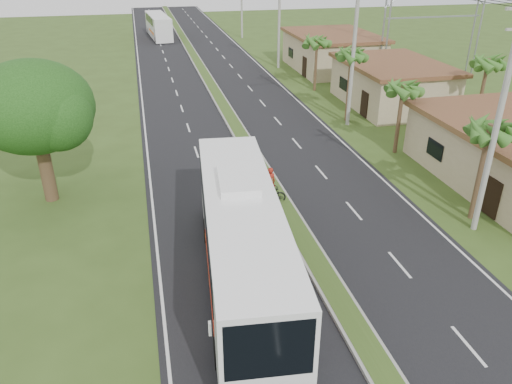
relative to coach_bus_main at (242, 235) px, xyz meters
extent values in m
plane|color=#364D1C|center=(3.41, -0.25, -2.35)|extent=(180.00, 180.00, 0.00)
cube|color=black|center=(3.41, 19.75, -2.34)|extent=(14.00, 160.00, 0.02)
cube|color=gray|center=(3.41, 19.75, -2.25)|extent=(1.20, 160.00, 0.17)
cube|color=#364D1C|center=(3.41, 19.75, -2.16)|extent=(0.95, 160.00, 0.02)
cube|color=silver|center=(-3.29, 19.75, -2.35)|extent=(0.12, 160.00, 0.01)
cube|color=silver|center=(10.11, 19.75, -2.35)|extent=(0.12, 160.00, 0.01)
cube|color=tan|center=(17.41, 21.75, -0.67)|extent=(7.00, 10.00, 3.35)
cube|color=#572A1E|center=(17.41, 21.75, 1.16)|extent=(7.60, 10.60, 0.32)
cube|color=tan|center=(17.41, 35.75, -0.60)|extent=(8.00, 11.00, 3.50)
cube|color=#572A1E|center=(17.41, 35.75, 1.31)|extent=(8.60, 11.60, 0.32)
cylinder|color=#473321|center=(12.41, 2.75, 0.15)|extent=(0.26, 0.26, 5.00)
cylinder|color=#473321|center=(12.81, 11.75, -0.05)|extent=(0.26, 0.26, 4.60)
cylinder|color=#473321|center=(12.21, 18.75, 0.35)|extent=(0.26, 0.26, 5.40)
cylinder|color=#473321|center=(12.71, 27.75, 0.05)|extent=(0.26, 0.26, 4.80)
cylinder|color=#473321|center=(20.91, 14.75, 0.25)|extent=(0.26, 0.26, 5.20)
cylinder|color=#473321|center=(-8.59, 9.75, -0.35)|extent=(0.70, 0.70, 4.00)
ellipsoid|color=#183C10|center=(-8.59, 9.75, 2.85)|extent=(6.00, 6.00, 4.68)
sphere|color=#183C10|center=(-9.99, 10.55, 2.35)|extent=(3.80, 3.80, 3.80)
sphere|color=#183C10|center=(-7.39, 8.75, 2.55)|extent=(3.40, 3.40, 3.40)
cylinder|color=gray|center=(11.91, 1.75, 3.15)|extent=(0.28, 0.28, 11.00)
cylinder|color=gray|center=(11.91, 17.75, 3.65)|extent=(0.28, 0.28, 12.00)
cylinder|color=gray|center=(11.91, 37.75, 3.15)|extent=(0.28, 0.28, 11.00)
cylinder|color=gray|center=(11.91, 57.75, 2.90)|extent=(0.28, 0.28, 10.50)
cylinder|color=gray|center=(20.41, 29.25, 3.65)|extent=(0.18, 0.18, 12.00)
cylinder|color=gray|center=(30.41, 29.25, 3.65)|extent=(0.18, 0.18, 12.00)
cylinder|color=gray|center=(20.41, 30.25, 3.65)|extent=(0.18, 0.18, 12.00)
cylinder|color=gray|center=(30.41, 30.25, 3.65)|extent=(0.18, 0.18, 12.00)
cube|color=gray|center=(25.41, 29.75, 3.65)|extent=(10.00, 0.14, 0.14)
cube|color=white|center=(-0.01, -0.06, -0.12)|extent=(3.97, 13.40, 3.47)
cube|color=black|center=(0.06, 0.59, 0.64)|extent=(3.77, 10.78, 1.39)
cube|color=black|center=(-0.62, -6.58, 0.44)|extent=(2.48, 0.37, 1.94)
cube|color=#A41F0D|center=(-0.13, -1.38, -0.81)|extent=(3.32, 5.96, 0.61)
cube|color=orange|center=(0.02, 0.26, -1.09)|extent=(3.10, 3.55, 0.28)
cube|color=white|center=(0.12, 1.25, 1.77)|extent=(1.78, 2.77, 0.31)
cylinder|color=black|center=(-1.63, -4.11, -1.77)|extent=(0.46, 1.17, 1.14)
cylinder|color=black|center=(0.84, -4.34, -1.77)|extent=(0.46, 1.17, 1.14)
cylinder|color=black|center=(-0.92, 3.56, -1.77)|extent=(0.46, 1.17, 1.14)
cylinder|color=black|center=(1.56, 3.33, -1.77)|extent=(0.46, 1.17, 1.14)
cube|color=white|center=(0.10, 60.44, -0.66)|extent=(3.28, 11.26, 3.09)
cube|color=black|center=(0.06, 60.93, 0.27)|extent=(3.10, 8.37, 1.05)
cube|color=orange|center=(0.17, 59.48, -1.24)|extent=(2.88, 5.49, 0.34)
cylinder|color=black|center=(-0.60, 55.79, -1.88)|extent=(0.36, 0.95, 0.93)
cylinder|color=black|center=(1.52, 55.96, -1.88)|extent=(0.36, 0.95, 0.93)
cylinder|color=black|center=(-1.29, 64.45, -1.88)|extent=(0.36, 0.95, 0.93)
cylinder|color=black|center=(0.83, 64.62, -1.88)|extent=(0.36, 0.95, 0.93)
imported|color=black|center=(2.78, 6.35, -1.80)|extent=(1.84, 0.61, 1.09)
imported|color=maroon|center=(2.78, 6.35, -0.97)|extent=(0.63, 0.43, 1.66)
camera|label=1|loc=(-3.24, -16.28, 10.20)|focal=35.00mm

